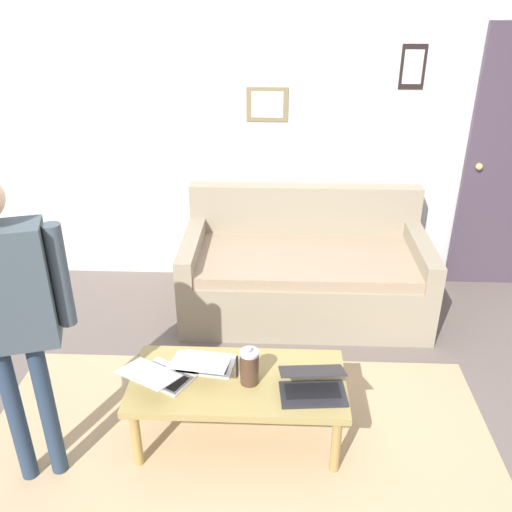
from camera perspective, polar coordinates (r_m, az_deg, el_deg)
ground_plane at (r=3.09m, az=0.15°, el=-21.46°), size 7.68×7.68×0.00m
area_rug at (r=3.19m, az=-1.92°, el=-19.34°), size 2.84×1.59×0.01m
back_wall at (r=4.36m, az=1.35°, el=14.20°), size 7.04×0.11×2.70m
couch at (r=4.20m, az=5.02°, el=-1.72°), size 1.80×0.92×0.88m
coffee_table at (r=3.02m, az=-1.88°, el=-13.33°), size 1.15×0.56×0.40m
laptop_left at (r=3.04m, az=-5.37°, el=-11.03°), size 0.34×0.36×0.13m
laptop_center at (r=2.90m, az=5.89°, el=-13.26°), size 0.36×0.28×0.14m
laptop_right at (r=2.99m, az=-9.95°, el=-12.13°), size 0.41×0.42×0.13m
french_press at (r=2.91m, az=-0.69°, el=-11.42°), size 0.12×0.10×0.23m
person_standing at (r=2.65m, az=-24.59°, el=-4.46°), size 0.57×0.29×1.62m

